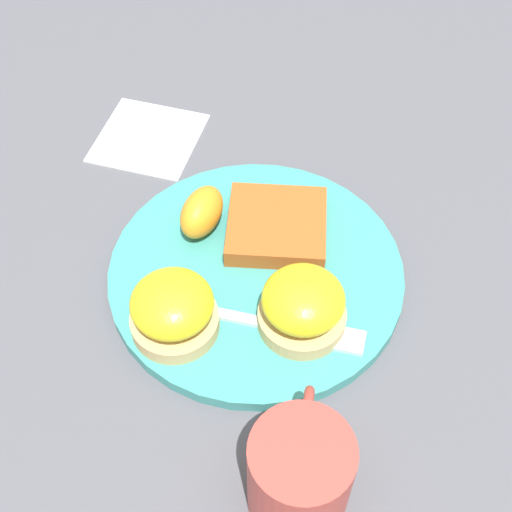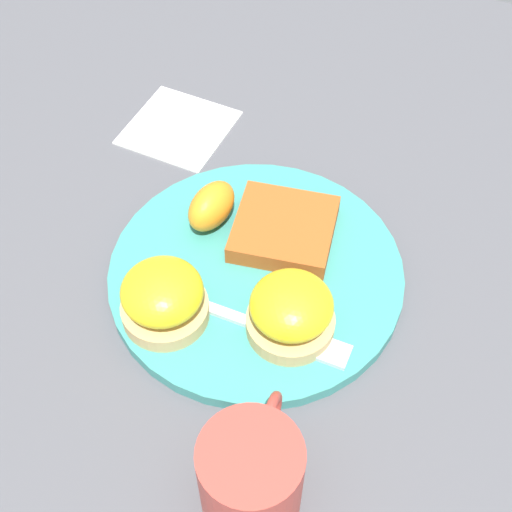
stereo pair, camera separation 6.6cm
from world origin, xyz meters
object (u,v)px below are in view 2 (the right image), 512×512
at_px(cup, 251,478).
at_px(orange_wedge, 211,206).
at_px(sandwich_benedict_right, 291,311).
at_px(hashbrown_patty, 284,229).
at_px(sandwich_benedict_left, 163,298).
at_px(fork, 258,326).

bearing_deg(cup, orange_wedge, 26.36).
relative_size(sandwich_benedict_right, hashbrown_patty, 0.83).
relative_size(sandwich_benedict_left, orange_wedge, 1.31).
relative_size(orange_wedge, cup, 0.56).
bearing_deg(sandwich_benedict_right, cup, -174.59).
relative_size(sandwich_benedict_left, cup, 0.73).
height_order(sandwich_benedict_left, cup, cup).
bearing_deg(orange_wedge, fork, -142.01).
relative_size(hashbrown_patty, cup, 0.89).
bearing_deg(sandwich_benedict_left, sandwich_benedict_right, -79.14).
xyz_separation_m(sandwich_benedict_left, fork, (0.01, -0.08, -0.03)).
distance_m(hashbrown_patty, cup, 0.26).
height_order(sandwich_benedict_left, sandwich_benedict_right, same).
height_order(sandwich_benedict_right, hashbrown_patty, sandwich_benedict_right).
bearing_deg(hashbrown_patty, sandwich_benedict_left, 148.74).
distance_m(sandwich_benedict_right, cup, 0.15).
height_order(hashbrown_patty, fork, hashbrown_patty).
bearing_deg(sandwich_benedict_left, fork, -80.73).
xyz_separation_m(sandwich_benedict_right, orange_wedge, (0.10, 0.11, -0.01)).
height_order(sandwich_benedict_left, orange_wedge, sandwich_benedict_left).
bearing_deg(sandwich_benedict_left, hashbrown_patty, -31.26).
xyz_separation_m(sandwich_benedict_left, sandwich_benedict_right, (0.02, -0.11, 0.00)).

